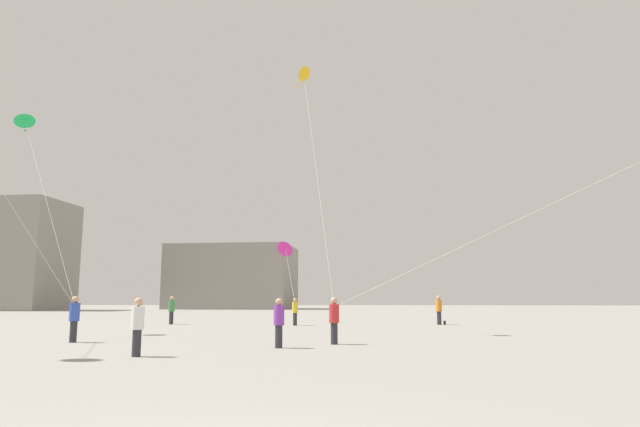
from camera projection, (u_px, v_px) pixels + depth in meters
name	position (u px, v px, depth m)	size (l,w,h in m)	color
person_in_orange	(439.00, 309.00, 35.08)	(0.39, 0.39, 1.81)	#2D2D33
person_in_red	(334.00, 318.00, 19.81)	(0.36, 0.36, 1.65)	#2D2D33
person_in_green	(172.00, 309.00, 35.57)	(0.39, 0.39, 1.77)	#2D2D33
person_in_white	(138.00, 324.00, 15.55)	(0.35, 0.35, 1.62)	#2D2D33
person_in_yellow	(295.00, 310.00, 34.00)	(0.36, 0.36, 1.66)	#2D2D33
person_in_purple	(279.00, 321.00, 18.32)	(0.35, 0.35, 1.62)	#2D2D33
person_in_blue	(74.00, 317.00, 20.68)	(0.37, 0.37, 1.70)	#2D2D33
kite_emerald_diamond	(25.00, 122.00, 27.22)	(6.35, 5.60, 9.29)	green
kite_magenta_diamond	(285.00, 249.00, 40.58)	(2.08, 6.55, 4.52)	#D12899
kite_amber_diamond	(304.00, 79.00, 27.31)	(2.12, 6.36, 11.69)	yellow
building_centre_hall	(234.00, 278.00, 94.82)	(20.83, 15.51, 10.54)	gray
handbag_beside_flyer	(445.00, 323.00, 35.02)	(0.32, 0.14, 0.24)	black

